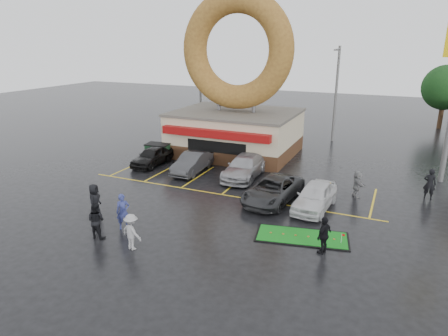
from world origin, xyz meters
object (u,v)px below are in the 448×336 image
at_px(streetlight_left, 200,87).
at_px(car_black, 152,156).
at_px(donut_shop, 236,102).
at_px(car_dgrey, 192,163).
at_px(person_blue, 123,212).
at_px(putting_green, 302,237).
at_px(streetlight_mid, 336,92).
at_px(dumpster, 158,152).
at_px(person_cameraman, 324,235).
at_px(car_grey, 273,190).
at_px(car_white, 315,196).
at_px(car_silver, 245,167).

height_order(streetlight_left, car_black, streetlight_left).
bearing_deg(donut_shop, car_dgrey, -98.19).
relative_size(car_dgrey, person_blue, 2.35).
height_order(car_dgrey, putting_green, car_dgrey).
xyz_separation_m(streetlight_mid, dumpster, (-12.03, -12.52, -4.13)).
relative_size(car_dgrey, person_cameraman, 2.46).
xyz_separation_m(car_grey, putting_green, (2.79, -4.02, -0.69)).
xyz_separation_m(car_grey, dumpster, (-11.35, 4.69, -0.08)).
bearing_deg(streetlight_mid, car_grey, -92.29).
bearing_deg(car_white, car_black, 170.06).
distance_m(car_black, car_grey, 11.44).
bearing_deg(person_blue, dumpster, 74.56).
bearing_deg(car_dgrey, putting_green, -36.51).
xyz_separation_m(streetlight_left, putting_green, (16.10, -20.23, -4.75)).
distance_m(donut_shop, streetlight_mid, 10.59).
xyz_separation_m(streetlight_left, person_blue, (7.32, -23.03, -3.83)).
relative_size(car_white, person_cameraman, 2.48).
height_order(streetlight_left, person_blue, streetlight_left).
height_order(donut_shop, streetlight_left, donut_shop).
bearing_deg(streetlight_mid, car_white, -83.75).
relative_size(streetlight_left, person_cameraman, 4.91).
bearing_deg(donut_shop, car_white, -46.60).
bearing_deg(person_blue, donut_shop, 50.76).
bearing_deg(car_silver, car_black, 179.49).
height_order(car_black, putting_green, car_black).
bearing_deg(streetlight_mid, car_dgrey, -119.07).
xyz_separation_m(person_blue, person_cameraman, (10.02, 1.69, -0.04)).
bearing_deg(dumpster, putting_green, -38.35).
height_order(streetlight_mid, car_silver, streetlight_mid).
bearing_deg(dumpster, person_blue, -71.75).
distance_m(car_silver, car_grey, 4.78).
distance_m(dumpster, putting_green, 16.61).
height_order(car_grey, putting_green, car_grey).
xyz_separation_m(car_white, person_blue, (-8.58, -6.67, 0.18)).
relative_size(streetlight_mid, car_white, 1.98).
xyz_separation_m(person_blue, dumpster, (-5.36, 11.51, -0.30)).
distance_m(streetlight_mid, car_black, 18.59).
distance_m(donut_shop, car_silver, 7.48).
bearing_deg(car_dgrey, car_silver, 6.22).
height_order(car_black, car_silver, car_silver).
bearing_deg(car_silver, putting_green, -53.71).
height_order(donut_shop, streetlight_mid, donut_shop).
distance_m(streetlight_mid, car_dgrey, 16.76).
relative_size(car_grey, person_cameraman, 2.87).
height_order(streetlight_left, car_silver, streetlight_left).
xyz_separation_m(car_dgrey, car_grey, (7.22, -2.99, -0.01)).
xyz_separation_m(donut_shop, car_silver, (3.08, -5.73, -3.68)).
xyz_separation_m(donut_shop, person_cameraman, (10.35, -14.39, -3.55)).
distance_m(person_blue, person_cameraman, 10.16).
xyz_separation_m(streetlight_left, person_cameraman, (17.35, -21.34, -3.87)).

